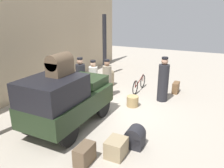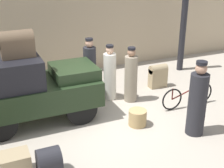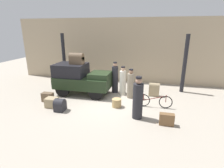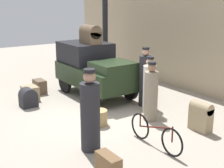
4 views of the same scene
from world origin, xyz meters
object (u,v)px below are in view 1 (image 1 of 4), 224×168
truck (66,98)px  suitcase_black_upright (116,148)px  trunk_barrel_dark (109,78)px  trunk_wicker_pale (85,154)px  porter_carrying_trunk (81,82)px  conductor_in_dark_uniform (163,81)px  wicker_basket (133,101)px  suitcase_small_leather (135,137)px  trunk_on_truck_roof (60,64)px  porter_with_bicycle (107,80)px  bicycle (139,84)px  porter_standing_middle (93,82)px  trunk_large_brown (176,88)px

truck → suitcase_black_upright: 2.33m
trunk_barrel_dark → trunk_wicker_pale: (-5.56, -2.14, -0.18)m
porter_carrying_trunk → trunk_wicker_pale: bearing=-145.3°
conductor_in_dark_uniform → suitcase_black_upright: size_ratio=3.26×
wicker_basket → suitcase_small_leather: bearing=-157.8°
suitcase_small_leather → trunk_on_truck_roof: size_ratio=0.76×
porter_with_bicycle → bicycle: bearing=-37.7°
truck → conductor_in_dark_uniform: conductor_in_dark_uniform is taller
wicker_basket → conductor_in_dark_uniform: (1.11, -0.91, 0.64)m
porter_with_bicycle → wicker_basket: bearing=-109.9°
porter_carrying_trunk → porter_standing_middle: (0.53, -0.28, -0.09)m
trunk_wicker_pale → truck: bearing=49.2°
conductor_in_dark_uniform → trunk_wicker_pale: (-4.86, 0.74, -0.61)m
bicycle → trunk_wicker_pale: 5.62m
porter_carrying_trunk → trunk_barrel_dark: bearing=-2.3°
porter_carrying_trunk → suitcase_small_leather: bearing=-122.9°
truck → trunk_large_brown: size_ratio=5.57×
truck → wicker_basket: size_ratio=6.95×
conductor_in_dark_uniform → porter_with_bicycle: conductor_in_dark_uniform is taller
conductor_in_dark_uniform → porter_with_bicycle: (-0.60, 2.31, -0.09)m
conductor_in_dark_uniform → trunk_large_brown: bearing=-15.5°
truck → porter_standing_middle: 2.50m
porter_standing_middle → trunk_wicker_pale: porter_standing_middle is taller
porter_with_bicycle → porter_carrying_trunk: 1.24m
porter_carrying_trunk → trunk_wicker_pale: porter_carrying_trunk is taller
wicker_basket → suitcase_small_leather: suitcase_small_leather is taller
suitcase_black_upright → porter_carrying_trunk: bearing=47.0°
porter_carrying_trunk → trunk_on_truck_roof: trunk_on_truck_roof is taller
truck → trunk_barrel_dark: bearing=8.4°
suitcase_black_upright → conductor_in_dark_uniform: bearing=-2.2°
wicker_basket → trunk_large_brown: trunk_large_brown is taller
suitcase_small_leather → trunk_barrel_dark: bearing=34.6°
bicycle → trunk_barrel_dark: bearing=91.0°
wicker_basket → trunk_large_brown: (2.33, -1.25, 0.04)m
porter_with_bicycle → trunk_barrel_dark: bearing=23.5°
porter_carrying_trunk → trunk_on_truck_roof: bearing=-160.8°
wicker_basket → suitcase_small_leather: 2.75m
bicycle → trunk_on_truck_roof: bearing=167.8°
porter_standing_middle → trunk_barrel_dark: size_ratio=2.17×
suitcase_small_leather → truck: bearing=88.0°
porter_standing_middle → porter_carrying_trunk: bearing=152.1°
porter_with_bicycle → trunk_barrel_dark: porter_with_bicycle is taller
porter_with_bicycle → porter_standing_middle: (-0.51, 0.38, 0.02)m
trunk_large_brown → trunk_on_truck_roof: trunk_on_truck_roof is taller
trunk_wicker_pale → trunk_large_brown: bearing=-10.1°
trunk_on_truck_roof → bicycle: bearing=-12.2°
trunk_wicker_pale → trunk_on_truck_roof: trunk_on_truck_roof is taller
wicker_basket → bicycle: bearing=11.4°
wicker_basket → porter_with_bicycle: porter_with_bicycle is taller
truck → porter_carrying_trunk: porter_carrying_trunk is taller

